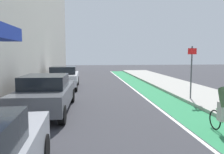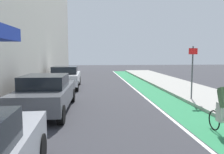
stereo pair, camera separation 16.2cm
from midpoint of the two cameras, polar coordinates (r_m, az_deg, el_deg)
ground_plane at (r=11.96m, az=-0.69°, el=-5.49°), size 74.58×74.58×0.00m
bike_lane_paint at (r=14.41m, az=10.48°, el=-3.64°), size 1.60×33.90×0.00m
lane_divider_stripe at (r=14.20m, az=6.97°, el=-3.72°), size 0.12×33.90×0.00m
sidewalk_right at (r=15.25m, az=19.50°, el=-3.09°), size 3.35×33.90×0.14m
parked_sedan_gray at (r=9.42m, az=-16.08°, el=-3.94°), size 2.00×4.66×1.53m
parked_sedan_white at (r=15.79m, az=-11.62°, el=0.03°), size 2.00×4.23×1.53m
street_sign_post at (r=11.68m, az=20.37°, el=2.27°), size 0.44×0.07×2.61m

